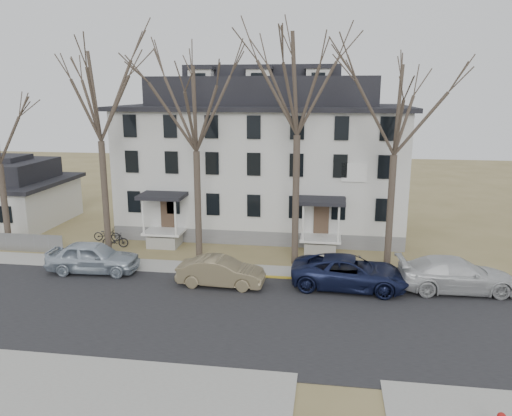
% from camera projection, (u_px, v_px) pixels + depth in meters
% --- Properties ---
extents(ground, '(120.00, 120.00, 0.00)m').
position_uv_depth(ground, '(255.00, 339.00, 21.24)').
color(ground, olive).
rests_on(ground, ground).
extents(main_road, '(120.00, 10.00, 0.04)m').
position_uv_depth(main_road, '(261.00, 318.00, 23.17)').
color(main_road, '#27272A').
rests_on(main_road, ground).
extents(far_sidewalk, '(120.00, 2.00, 0.08)m').
position_uv_depth(far_sidewalk, '(275.00, 273.00, 28.94)').
color(far_sidewalk, '#A09F97').
rests_on(far_sidewalk, ground).
extents(near_sidewalk_left, '(20.00, 5.00, 0.08)m').
position_uv_depth(near_sidewalk_left, '(9.00, 391.00, 17.57)').
color(near_sidewalk_left, '#A09F97').
rests_on(near_sidewalk_left, ground).
extents(yellow_curb, '(14.00, 0.25, 0.06)m').
position_uv_depth(yellow_curb, '(364.00, 283.00, 27.37)').
color(yellow_curb, gold).
rests_on(yellow_curb, ground).
extents(boarding_house, '(20.80, 12.36, 12.05)m').
position_uv_depth(boarding_house, '(264.00, 158.00, 37.57)').
color(boarding_house, slate).
rests_on(boarding_house, ground).
extents(small_house, '(8.70, 8.70, 5.00)m').
position_uv_depth(small_house, '(9.00, 195.00, 39.26)').
color(small_house, silver).
rests_on(small_house, ground).
extents(tree_far_left, '(8.40, 8.40, 13.72)m').
position_uv_depth(tree_far_left, '(98.00, 90.00, 29.86)').
color(tree_far_left, '#473B31').
rests_on(tree_far_left, ground).
extents(tree_mid_left, '(7.80, 7.80, 12.74)m').
position_uv_depth(tree_mid_left, '(195.00, 103.00, 29.17)').
color(tree_mid_left, '#473B31').
rests_on(tree_mid_left, ground).
extents(tree_center, '(9.00, 9.00, 14.70)m').
position_uv_depth(tree_center, '(298.00, 76.00, 27.98)').
color(tree_center, '#473B31').
rests_on(tree_center, ground).
extents(tree_mid_right, '(7.80, 7.80, 12.74)m').
position_uv_depth(tree_mid_right, '(397.00, 104.00, 27.54)').
color(tree_mid_right, '#473B31').
rests_on(tree_mid_right, ground).
extents(car_silver, '(5.38, 2.41, 1.80)m').
position_uv_depth(car_silver, '(93.00, 258.00, 28.81)').
color(car_silver, '#B2C0CD').
rests_on(car_silver, ground).
extents(car_tan, '(4.73, 1.80, 1.54)m').
position_uv_depth(car_tan, '(221.00, 272.00, 26.83)').
color(car_tan, '#7B6D4E').
rests_on(car_tan, ground).
extents(car_navy, '(6.32, 3.21, 1.71)m').
position_uv_depth(car_navy, '(350.00, 273.00, 26.51)').
color(car_navy, '#151B3C').
rests_on(car_navy, ground).
extents(car_white, '(6.26, 2.93, 1.77)m').
position_uv_depth(car_white, '(456.00, 275.00, 26.11)').
color(car_white, silver).
rests_on(car_white, ground).
extents(bicycle_left, '(1.92, 0.76, 0.99)m').
position_uv_depth(bicycle_left, '(107.00, 235.00, 34.78)').
color(bicycle_left, black).
rests_on(bicycle_left, ground).
extents(bicycle_right, '(1.79, 0.77, 1.04)m').
position_uv_depth(bicycle_right, '(115.00, 241.00, 33.35)').
color(bicycle_right, black).
rests_on(bicycle_right, ground).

